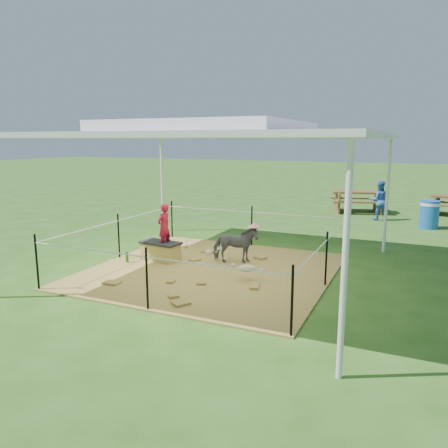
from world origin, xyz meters
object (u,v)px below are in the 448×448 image
at_px(green_bottle, 127,257).
at_px(straw_bale, 161,252).
at_px(pony, 235,245).
at_px(woman, 164,222).
at_px(picnic_table_near, 357,202).
at_px(distant_person, 379,200).
at_px(trash_barrel, 429,214).
at_px(foal, 247,267).

bearing_deg(green_bottle, straw_bale, 39.29).
bearing_deg(pony, woman, 83.13).
bearing_deg(picnic_table_near, woman, -125.11).
distance_m(green_bottle, distant_person, 8.78).
relative_size(straw_bale, picnic_table_near, 0.44).
distance_m(woman, green_bottle, 1.08).
bearing_deg(pony, distant_person, -42.67).
bearing_deg(woman, trash_barrel, 146.98).
relative_size(trash_barrel, distant_person, 0.65).
relative_size(picnic_table_near, distant_person, 1.42).
relative_size(woman, green_bottle, 4.32).
relative_size(woman, picnic_table_near, 0.53).
relative_size(foal, trash_barrel, 1.10).
bearing_deg(foal, woman, 142.72).
bearing_deg(picnic_table_near, distant_person, -73.91).
height_order(straw_bale, green_bottle, straw_bale).
height_order(foal, trash_barrel, trash_barrel).
relative_size(straw_bale, distant_person, 0.63).
distance_m(pony, picnic_table_near, 8.14).
bearing_deg(distant_person, foal, 61.28).
height_order(green_bottle, pony, pony).
bearing_deg(foal, pony, 100.21).
bearing_deg(straw_bale, woman, -0.00).
relative_size(trash_barrel, picnic_table_near, 0.46).
bearing_deg(pony, green_bottle, 89.11).
xyz_separation_m(woman, trash_barrel, (5.20, 6.28, -0.46)).
height_order(foal, distant_person, distant_person).
relative_size(pony, foal, 1.01).
height_order(pony, distant_person, distant_person).
height_order(trash_barrel, picnic_table_near, trash_barrel).
bearing_deg(picnic_table_near, straw_bale, -125.71).
xyz_separation_m(pony, trash_barrel, (3.75, 5.83, -0.01)).
bearing_deg(green_bottle, picnic_table_near, 68.44).
bearing_deg(foal, picnic_table_near, 61.62).
xyz_separation_m(woman, pony, (1.45, 0.45, -0.45)).
relative_size(straw_bale, pony, 0.87).
height_order(green_bottle, distant_person, distant_person).
distance_m(pony, distant_person, 7.08).
height_order(picnic_table_near, distant_person, distant_person).
bearing_deg(foal, green_bottle, 155.21).
xyz_separation_m(pony, picnic_table_near, (1.42, 8.02, -0.04)).
distance_m(foal, trash_barrel, 7.47).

